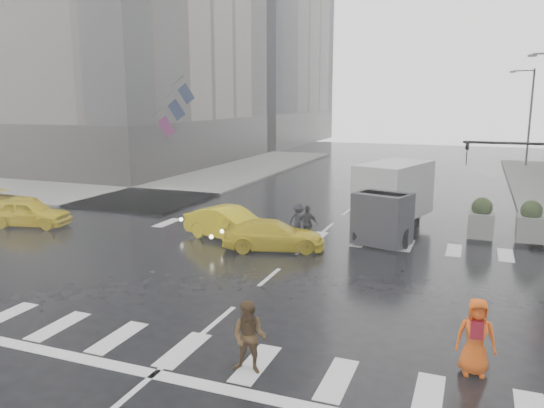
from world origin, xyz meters
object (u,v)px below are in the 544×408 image
at_px(box_truck, 391,197).
at_px(taxi_front, 30,213).
at_px(pedestrian_brown, 249,337).
at_px(traffic_signal_pole, 536,172).
at_px(taxi_mid, 230,224).
at_px(pedestrian_orange, 476,337).

bearing_deg(box_truck, taxi_front, -147.04).
height_order(pedestrian_brown, box_truck, box_truck).
bearing_deg(taxi_front, box_truck, -85.88).
height_order(traffic_signal_pole, taxi_mid, traffic_signal_pole).
distance_m(taxi_front, taxi_mid, 10.50).
bearing_deg(traffic_signal_pole, taxi_mid, -163.03).
relative_size(pedestrian_brown, box_truck, 0.28).
xyz_separation_m(pedestrian_orange, taxi_front, (-20.84, 7.48, -0.23)).
height_order(pedestrian_orange, taxi_front, pedestrian_orange).
relative_size(pedestrian_orange, taxi_mid, 0.41).
bearing_deg(traffic_signal_pole, box_truck, -179.26).
bearing_deg(taxi_mid, taxi_front, 113.12).
distance_m(pedestrian_brown, taxi_mid, 11.94).
xyz_separation_m(pedestrian_brown, taxi_front, (-15.97, 9.28, -0.18)).
bearing_deg(taxi_front, pedestrian_brown, -132.59).
relative_size(taxi_front, taxi_mid, 0.91).
xyz_separation_m(traffic_signal_pole, taxi_mid, (-12.55, -3.83, -2.48)).
bearing_deg(pedestrian_brown, traffic_signal_pole, 59.10).
distance_m(traffic_signal_pole, taxi_mid, 13.35).
bearing_deg(taxi_mid, pedestrian_orange, -114.05).
bearing_deg(pedestrian_brown, pedestrian_orange, 15.28).
height_order(pedestrian_brown, taxi_front, pedestrian_brown).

